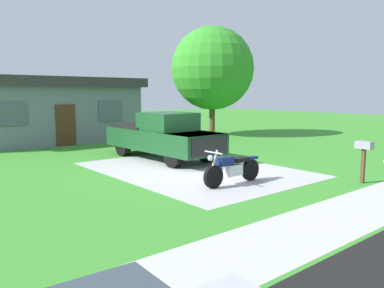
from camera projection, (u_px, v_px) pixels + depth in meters
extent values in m
plane|color=#3B8C2D|center=(194.00, 169.00, 13.50)|extent=(80.00, 80.00, 0.00)
cube|color=#B4B4B4|center=(194.00, 169.00, 13.50)|extent=(5.60, 7.72, 0.01)
cube|color=beige|center=(359.00, 209.00, 8.91)|extent=(36.00, 1.80, 0.01)
cylinder|color=black|center=(213.00, 177.00, 10.79)|extent=(0.66, 0.12, 0.66)
cylinder|color=black|center=(250.00, 170.00, 11.78)|extent=(0.66, 0.12, 0.66)
cube|color=silver|center=(233.00, 170.00, 11.29)|extent=(0.56, 0.26, 0.32)
cube|color=#141E51|center=(225.00, 161.00, 11.03)|extent=(0.52, 0.26, 0.24)
cube|color=black|center=(240.00, 160.00, 11.44)|extent=(0.60, 0.28, 0.12)
cube|color=#141E51|center=(251.00, 158.00, 11.73)|extent=(0.48, 0.20, 0.08)
cylinder|color=silver|center=(214.00, 164.00, 10.74)|extent=(0.33, 0.06, 0.77)
cylinder|color=silver|center=(214.00, 153.00, 10.70)|extent=(0.04, 0.70, 0.04)
sphere|color=silver|center=(210.00, 158.00, 10.64)|extent=(0.16, 0.16, 0.16)
cylinder|color=black|center=(207.00, 152.00, 14.84)|extent=(0.32, 0.85, 0.84)
cylinder|color=black|center=(174.00, 156.00, 13.78)|extent=(0.32, 0.85, 0.84)
cylinder|color=black|center=(155.00, 143.00, 17.47)|extent=(0.32, 0.85, 0.84)
cylinder|color=black|center=(123.00, 146.00, 16.41)|extent=(0.32, 0.85, 0.84)
cube|color=#194723|center=(162.00, 139.00, 15.61)|extent=(2.12, 5.64, 0.80)
cube|color=#194723|center=(192.00, 136.00, 14.19)|extent=(1.94, 1.94, 0.20)
cube|color=#194723|center=(168.00, 121.00, 15.22)|extent=(1.84, 1.94, 0.70)
cube|color=#3F4C56|center=(181.00, 125.00, 14.63)|extent=(1.70, 0.20, 0.60)
cube|color=black|center=(141.00, 130.00, 16.75)|extent=(1.95, 2.44, 0.50)
cube|color=black|center=(209.00, 146.00, 13.53)|extent=(1.70, 0.14, 0.64)
cube|color=#4C3823|center=(363.00, 165.00, 11.39)|extent=(0.10, 0.10, 1.10)
cube|color=gray|center=(364.00, 145.00, 11.31)|extent=(0.26, 0.48, 0.22)
cylinder|color=brown|center=(212.00, 117.00, 24.19)|extent=(0.36, 0.36, 2.39)
sphere|color=#339228|center=(212.00, 68.00, 23.80)|extent=(5.13, 5.13, 5.13)
cube|color=slate|center=(48.00, 114.00, 21.34)|extent=(9.00, 5.00, 3.00)
cube|color=#383333|center=(46.00, 82.00, 21.11)|extent=(9.60, 5.60, 0.50)
cube|color=#4C2D19|center=(66.00, 125.00, 19.46)|extent=(1.00, 0.08, 2.10)
cube|color=#4C5966|center=(12.00, 114.00, 17.78)|extent=(1.40, 0.06, 1.10)
cube|color=#4C5966|center=(111.00, 111.00, 20.97)|extent=(1.40, 0.06, 1.10)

